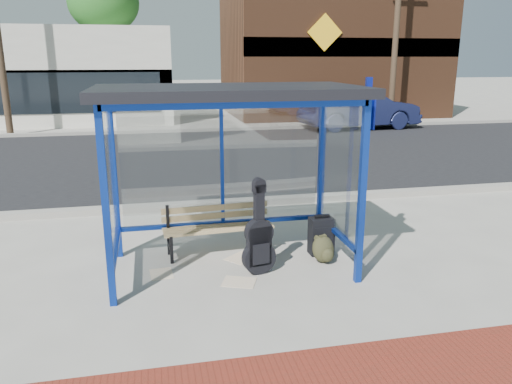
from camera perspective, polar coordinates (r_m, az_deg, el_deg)
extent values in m
plane|color=#B2ADA0|center=(6.85, -2.82, -8.66)|extent=(120.00, 120.00, 0.00)
cube|color=gray|center=(9.54, -5.62, -1.41)|extent=(60.00, 0.25, 0.12)
cube|color=black|center=(14.49, -7.91, 3.99)|extent=(60.00, 10.00, 0.00)
cube|color=gray|center=(19.51, -9.05, 6.96)|extent=(60.00, 0.25, 0.12)
cube|color=#B2ADA0|center=(21.40, -9.33, 7.50)|extent=(60.00, 4.00, 0.01)
cube|color=#0D2D97|center=(5.70, -16.78, -1.94)|extent=(0.08, 0.08, 2.30)
cube|color=#0D2D97|center=(6.19, 12.02, -0.29)|extent=(0.08, 0.08, 2.30)
cube|color=#0D2D97|center=(7.15, -15.88, 1.51)|extent=(0.08, 0.08, 2.30)
cube|color=#0D2D97|center=(7.55, 7.46, 2.66)|extent=(0.08, 0.08, 2.30)
cube|color=#0D2D97|center=(7.03, -4.06, 11.00)|extent=(3.00, 0.08, 0.08)
cube|color=#0D2D97|center=(5.55, -1.86, 9.94)|extent=(3.00, 0.08, 0.08)
cube|color=#0D2D97|center=(6.24, -17.03, 9.87)|extent=(0.08, 1.50, 0.08)
cube|color=#0D2D97|center=(6.69, 9.94, 10.61)|extent=(0.08, 1.50, 0.08)
cube|color=#0D2D97|center=(7.40, -3.79, -3.52)|extent=(3.00, 0.08, 0.06)
cube|color=#0D2D97|center=(6.65, -15.80, -6.27)|extent=(0.08, 1.50, 0.06)
cube|color=#0D2D97|center=(7.07, 9.26, -4.58)|extent=(0.08, 1.50, 0.06)
cube|color=#0D2D97|center=(7.15, -3.92, 3.71)|extent=(0.05, 0.05, 1.90)
cube|color=silver|center=(7.16, -3.92, 3.39)|extent=(2.84, 0.01, 1.82)
cube|color=silver|center=(6.38, -16.38, 1.36)|extent=(0.02, 1.34, 1.82)
cube|color=silver|center=(6.83, 9.58, 2.64)|extent=(0.02, 1.34, 1.82)
cube|color=black|center=(6.28, -3.10, 11.44)|extent=(3.30, 1.80, 0.12)
cube|color=#59331E|center=(26.28, 8.33, 15.91)|extent=(10.00, 7.00, 6.40)
cube|color=black|center=(23.07, 11.38, 15.91)|extent=(10.00, 0.10, 0.80)
cube|color=yellow|center=(22.45, 7.87, 17.62)|extent=(1.56, 0.06, 1.56)
cylinder|color=#4C3826|center=(28.27, -16.57, 13.97)|extent=(0.36, 0.36, 5.00)
ellipsoid|color=#18541B|center=(28.40, -17.05, 20.02)|extent=(3.60, 3.60, 3.06)
cylinder|color=#4C3826|center=(31.25, 14.02, 14.19)|extent=(0.36, 0.36, 5.00)
ellipsoid|color=#18541B|center=(31.37, 14.39, 19.67)|extent=(3.60, 3.60, 3.06)
cylinder|color=#4C3826|center=(22.02, 15.76, 17.79)|extent=(0.24, 0.24, 8.00)
cube|color=black|center=(7.01, -9.63, -6.55)|extent=(0.05, 0.05, 0.39)
cube|color=black|center=(7.27, -10.01, -4.31)|extent=(0.05, 0.05, 0.74)
cube|color=black|center=(7.17, -9.79, -6.06)|extent=(0.07, 0.36, 0.04)
cube|color=black|center=(7.28, 1.41, -5.51)|extent=(0.05, 0.05, 0.39)
cube|color=black|center=(7.53, 0.64, -3.39)|extent=(0.05, 0.05, 0.74)
cube|color=black|center=(7.43, 1.02, -5.07)|extent=(0.07, 0.36, 0.04)
cube|color=#DAC17E|center=(7.07, -4.08, -4.49)|extent=(1.57, 0.19, 0.03)
cube|color=#DAC17E|center=(7.16, -4.24, -4.24)|extent=(1.57, 0.19, 0.03)
cube|color=#DAC17E|center=(7.25, -4.40, -4.00)|extent=(1.57, 0.19, 0.03)
cube|color=#DAC17E|center=(7.34, -4.55, -3.76)|extent=(1.57, 0.19, 0.03)
cube|color=#DAC17E|center=(7.33, -4.63, -2.71)|extent=(1.57, 0.14, 0.09)
cube|color=#DAC17E|center=(7.29, -4.65, -1.79)|extent=(1.57, 0.14, 0.09)
cylinder|color=black|center=(6.61, 0.33, -7.48)|extent=(0.46, 0.21, 0.44)
cylinder|color=black|center=(6.48, 0.34, -4.63)|extent=(0.39, 0.20, 0.37)
cube|color=black|center=(6.54, 0.34, -6.11)|extent=(0.34, 0.19, 0.53)
cube|color=black|center=(6.37, 0.34, -1.58)|extent=(0.14, 0.13, 0.53)
cube|color=black|center=(6.31, 0.35, 0.45)|extent=(0.18, 0.14, 0.11)
cube|color=black|center=(7.27, 7.46, -4.98)|extent=(0.35, 0.23, 0.54)
cylinder|color=black|center=(7.32, 6.45, -6.94)|extent=(0.05, 0.20, 0.05)
cylinder|color=black|center=(7.40, 8.32, -6.74)|extent=(0.05, 0.20, 0.05)
cube|color=black|center=(7.17, 7.54, -2.73)|extent=(0.22, 0.05, 0.04)
cube|color=black|center=(7.16, 7.78, -5.17)|extent=(0.27, 0.02, 0.29)
ellipsoid|color=#302F1A|center=(7.03, 7.68, -6.47)|extent=(0.37, 0.30, 0.38)
ellipsoid|color=#302F1A|center=(6.96, 8.18, -7.18)|extent=(0.21, 0.17, 0.20)
cube|color=#302F1A|center=(6.99, 7.63, -5.05)|extent=(0.11, 0.07, 0.03)
cube|color=#0D1A93|center=(6.86, 12.21, 2.12)|extent=(0.08, 0.08, 2.52)
cube|color=#0D1A93|center=(6.74, 13.00, 9.10)|extent=(0.06, 0.32, 0.47)
cube|color=white|center=(6.78, -10.75, -9.18)|extent=(0.32, 0.39, 0.01)
cube|color=white|center=(6.44, -1.94, -10.25)|extent=(0.50, 0.45, 0.01)
cube|color=white|center=(7.17, -1.63, -7.52)|extent=(0.54, 0.53, 0.01)
imported|color=#1A204A|center=(20.54, 11.75, 9.27)|extent=(4.89, 2.11, 1.57)
cylinder|color=red|center=(23.55, 17.78, 8.36)|extent=(0.19, 0.19, 0.57)
sphere|color=red|center=(23.52, 17.84, 9.11)|extent=(0.21, 0.21, 0.21)
cylinder|color=red|center=(23.54, 17.80, 8.58)|extent=(0.31, 0.13, 0.09)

